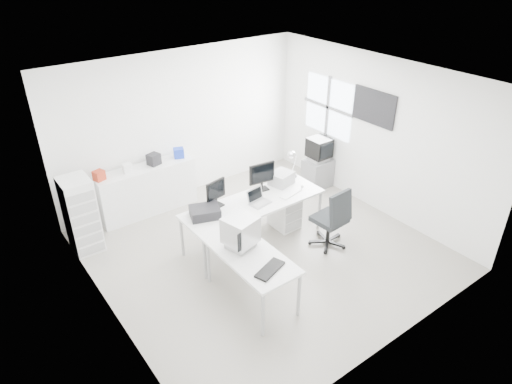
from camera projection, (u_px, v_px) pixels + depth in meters
floor at (263, 250)px, 7.46m from camera, size 5.00×5.00×0.01m
ceiling at (265, 81)px, 6.08m from camera, size 5.00×5.00×0.01m
back_wall at (183, 125)px, 8.52m from camera, size 5.00×0.02×2.80m
left_wall at (99, 231)px, 5.47m from camera, size 0.02×5.00×2.80m
right_wall at (376, 135)px, 8.07m from camera, size 0.02×5.00×2.80m
window at (328, 107)px, 8.80m from camera, size 0.02×1.20×1.10m
wall_picture at (374, 107)px, 7.88m from camera, size 0.04×0.90×0.60m
main_desk at (254, 222)px, 7.51m from camera, size 2.40×0.80×0.75m
side_desk at (252, 277)px, 6.30m from camera, size 0.70×1.40×0.75m
drawer_pedestal at (284, 211)px, 7.95m from camera, size 0.40×0.50×0.60m
inkjet_printer at (205, 212)px, 6.92m from camera, size 0.53×0.47×0.16m
lcd_monitor_small at (216, 194)px, 7.10m from camera, size 0.40×0.28×0.46m
lcd_monitor_large at (262, 177)px, 7.57m from camera, size 0.48×0.24×0.48m
laptop at (260, 198)px, 7.23m from camera, size 0.38×0.39×0.22m
white_keyboard at (291, 193)px, 7.56m from camera, size 0.46×0.23×0.02m
white_mouse at (302, 186)px, 7.74m from camera, size 0.05×0.05×0.05m
laser_printer at (281, 178)px, 7.82m from camera, size 0.44×0.40×0.22m
desk_lamp at (294, 163)px, 7.98m from camera, size 0.19×0.19×0.51m
crt_monitor at (240, 232)px, 6.18m from camera, size 0.49×0.49×0.46m
black_keyboard at (270, 269)px, 5.83m from camera, size 0.50×0.33×0.03m
office_chair at (330, 216)px, 7.35m from camera, size 0.67×0.67×1.08m
tv_cabinet at (317, 173)px, 9.24m from camera, size 0.53×0.43×0.58m
crt_tv at (319, 150)px, 8.98m from camera, size 0.50×0.48×0.45m
sideboard at (147, 190)px, 8.31m from camera, size 1.80×0.45×0.90m
clutter_box_a at (99, 175)px, 7.63m from camera, size 0.21×0.19×0.17m
clutter_box_b at (127, 168)px, 7.89m from camera, size 0.16×0.13×0.15m
clutter_box_c at (154, 159)px, 8.14m from camera, size 0.25×0.24×0.20m
clutter_box_d at (179, 153)px, 8.40m from camera, size 0.22×0.21×0.18m
clutter_bottle at (80, 178)px, 7.49m from camera, size 0.07×0.07×0.22m
filing_cabinet at (81, 215)px, 7.21m from camera, size 0.44×0.53×1.27m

